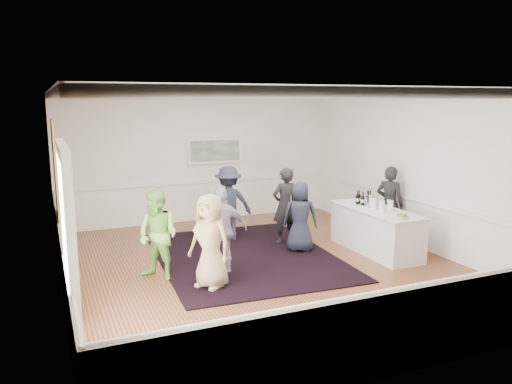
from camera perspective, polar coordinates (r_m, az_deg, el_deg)
name	(u,v)px	position (r m, az deg, el deg)	size (l,w,h in m)	color
floor	(264,266)	(9.39, 0.91, -8.49)	(8.00, 8.00, 0.00)	brown
ceiling	(264,91)	(8.88, 0.97, 11.43)	(7.00, 8.00, 0.02)	white
wall_left	(56,196)	(8.23, -21.89, -0.47)	(0.02, 8.00, 3.20)	white
wall_right	(418,171)	(10.90, 17.99, 2.31)	(0.02, 8.00, 3.20)	white
wall_back	(199,158)	(12.72, -6.48, 3.87)	(7.00, 0.02, 3.20)	white
wall_front	(416,237)	(5.67, 17.80, -4.93)	(7.00, 0.02, 3.20)	white
wainscoting	(264,240)	(9.24, 0.92, -5.56)	(7.00, 8.00, 1.00)	white
mirror	(56,172)	(9.48, -21.91, 2.12)	(0.05, 1.25, 1.85)	#CF8A3D
doorway	(67,239)	(6.42, -20.77, -5.03)	(0.10, 1.78, 2.56)	white
landscape_painting	(215,151)	(12.77, -4.70, 4.74)	(1.44, 0.06, 0.66)	white
area_rug	(245,256)	(9.97, -1.26, -7.29)	(3.32, 4.36, 0.02)	black
serving_table	(376,230)	(10.43, 13.50, -4.27)	(0.84, 2.20, 0.89)	silver
bartender	(389,204)	(11.19, 15.01, -1.32)	(0.61, 0.40, 1.66)	black
guest_tan	(210,241)	(8.21, -5.28, -5.62)	(0.77, 0.50, 1.57)	tan
guest_green	(158,235)	(8.71, -11.13, -4.86)	(0.76, 0.59, 1.56)	#87D053
guest_lilac	(222,230)	(8.89, -3.86, -4.39)	(0.91, 0.38, 1.55)	#B2A8BC
guest_dark_a	(228,204)	(10.91, -3.16, -1.33)	(1.06, 0.61, 1.64)	#202336
guest_dark_b	(285,206)	(10.68, 3.33, -1.58)	(0.60, 0.39, 1.65)	black
guest_navy	(300,217)	(10.17, 5.08, -2.82)	(0.70, 0.46, 1.44)	#202336
wine_bottles	(364,197)	(10.69, 12.27, -0.57)	(0.33, 0.26, 0.31)	black
juice_pitchers	(382,205)	(10.13, 14.20, -1.46)	(0.30, 0.38, 0.24)	#7DB641
ice_bucket	(372,201)	(10.48, 13.12, -1.04)	(0.26, 0.26, 0.24)	silver
nut_bowl	(402,216)	(9.63, 16.33, -2.69)	(0.24, 0.24, 0.08)	white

